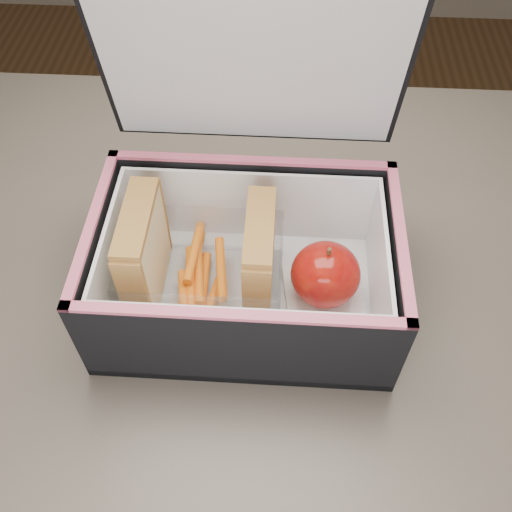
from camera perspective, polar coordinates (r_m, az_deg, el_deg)
The scene contains 9 objects.
ground at distance 1.32m, azimuth -2.08°, elevation -22.67°, with size 4.00×4.00×0.00m, color brown.
kitchen_table at distance 0.71m, azimuth -3.62°, elevation -8.00°, with size 1.20×0.80×0.75m.
lunch_bag at distance 0.58m, azimuth -1.03°, elevation -0.34°, with size 0.30×0.24×0.30m.
plastic_tub at distance 0.59m, azimuth -5.30°, elevation -1.40°, with size 0.16×0.12×0.07m, color white, non-canonical shape.
sandwich_left at distance 0.59m, azimuth -11.15°, elevation 0.37°, with size 0.03×0.10×0.11m.
sandwich_right at distance 0.57m, azimuth 0.35°, elevation -0.30°, with size 0.03×0.10×0.11m.
carrot_sticks at distance 0.61m, azimuth -5.67°, elevation -2.15°, with size 0.06×0.15×0.03m.
paper_napkin at distance 0.61m, azimuth 6.79°, elevation -4.08°, with size 0.08×0.08×0.01m, color white.
red_apple at distance 0.58m, azimuth 6.96°, elevation -1.84°, with size 0.08×0.08×0.08m.
Camera 1 is at (0.07, -0.35, 1.27)m, focal length 40.00 mm.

